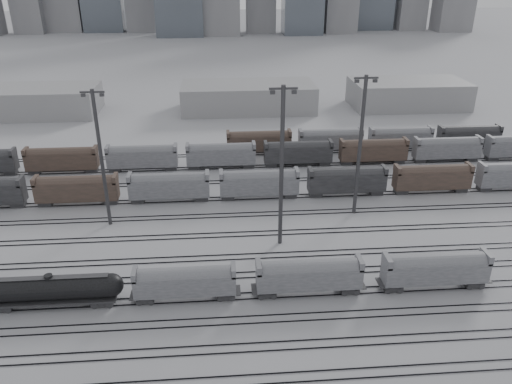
{
  "coord_description": "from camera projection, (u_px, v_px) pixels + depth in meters",
  "views": [
    {
      "loc": [
        0.47,
        -54.55,
        41.42
      ],
      "look_at": [
        6.92,
        26.03,
        4.0
      ],
      "focal_mm": 35.0,
      "sensor_mm": 36.0,
      "label": 1
    }
  ],
  "objects": [
    {
      "name": "bg_string_far",
      "position": [
        365.0,
        140.0,
        118.76
      ],
      "size": [
        66.0,
        3.0,
        5.6
      ],
      "color": "brown",
      "rests_on": "ground"
    },
    {
      "name": "hopper_car_b",
      "position": [
        309.0,
        274.0,
        67.16
      ],
      "size": [
        14.34,
        2.85,
        5.13
      ],
      "color": "black",
      "rests_on": "ground"
    },
    {
      "name": "tank_car_b",
      "position": [
        51.0,
        289.0,
        64.9
      ],
      "size": [
        18.73,
        3.12,
        4.63
      ],
      "color": "black",
      "rests_on": "ground"
    },
    {
      "name": "warehouse_right",
      "position": [
        408.0,
        94.0,
        155.31
      ],
      "size": [
        35.0,
        18.0,
        8.0
      ],
      "primitive_type": "cube",
      "color": "#979799",
      "rests_on": "ground"
    },
    {
      "name": "hopper_car_c",
      "position": [
        436.0,
        268.0,
        68.41
      ],
      "size": [
        14.58,
        2.9,
        5.22
      ],
      "color": "black",
      "rests_on": "ground"
    },
    {
      "name": "bg_string_near",
      "position": [
        259.0,
        184.0,
        95.06
      ],
      "size": [
        151.0,
        3.0,
        5.6
      ],
      "color": "gray",
      "rests_on": "ground"
    },
    {
      "name": "hopper_car_a",
      "position": [
        185.0,
        281.0,
        66.03
      ],
      "size": [
        13.53,
        2.69,
        4.84
      ],
      "color": "black",
      "rests_on": "ground"
    },
    {
      "name": "warehouse_left",
      "position": [
        11.0,
        102.0,
        146.62
      ],
      "size": [
        50.0,
        18.0,
        8.0
      ],
      "primitive_type": "cube",
      "color": "#979799",
      "rests_on": "ground"
    },
    {
      "name": "light_mast_b",
      "position": [
        101.0,
        156.0,
        81.37
      ],
      "size": [
        3.78,
        0.6,
        23.61
      ],
      "color": "#39383B",
      "rests_on": "ground"
    },
    {
      "name": "light_mast_c",
      "position": [
        282.0,
        165.0,
        75.1
      ],
      "size": [
        4.11,
        0.66,
        25.68
      ],
      "color": "#39383B",
      "rests_on": "ground"
    },
    {
      "name": "bg_string_mid",
      "position": [
        298.0,
        154.0,
        110.26
      ],
      "size": [
        151.0,
        3.0,
        5.6
      ],
      "color": "black",
      "rests_on": "ground"
    },
    {
      "name": "warehouse_mid",
      "position": [
        248.0,
        97.0,
        151.69
      ],
      "size": [
        40.0,
        18.0,
        8.0
      ],
      "primitive_type": "cube",
      "color": "#979799",
      "rests_on": "ground"
    },
    {
      "name": "tracks",
      "position": [
        218.0,
        236.0,
        82.51
      ],
      "size": [
        220.0,
        71.5,
        0.16
      ],
      "color": "black",
      "rests_on": "ground"
    },
    {
      "name": "ground",
      "position": [
        220.0,
        302.0,
        66.71
      ],
      "size": [
        900.0,
        900.0,
        0.0
      ],
      "primitive_type": "plane",
      "color": "#B5B6BA",
      "rests_on": "ground"
    },
    {
      "name": "light_mast_d",
      "position": [
        360.0,
        144.0,
        84.96
      ],
      "size": [
        3.98,
        0.64,
        24.9
      ],
      "color": "#39383B",
      "rests_on": "ground"
    }
  ]
}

